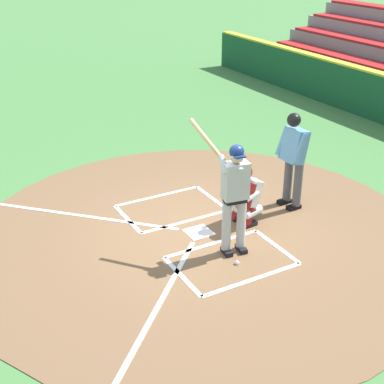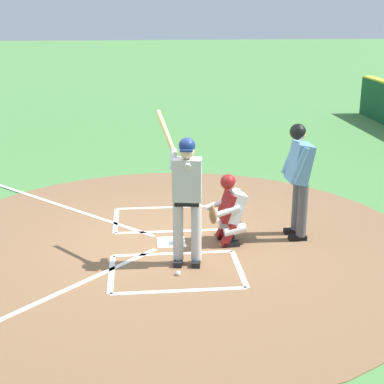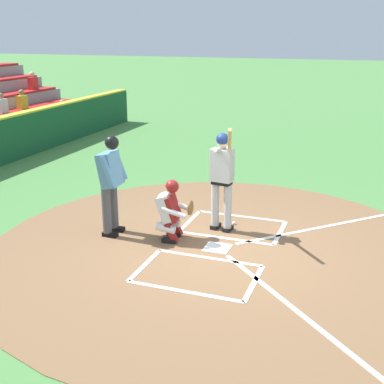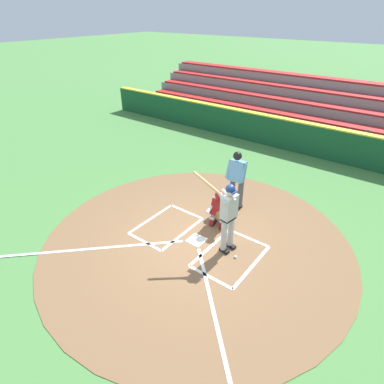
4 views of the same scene
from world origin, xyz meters
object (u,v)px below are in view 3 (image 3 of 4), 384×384
(plate_umpire, at_px, (111,179))
(baseball, at_px, (234,223))
(batter, at_px, (222,175))
(catcher, at_px, (172,209))

(plate_umpire, height_order, baseball, plate_umpire)
(batter, distance_m, catcher, 1.13)
(batter, xyz_separation_m, baseball, (-0.37, 0.15, -1.06))
(batter, relative_size, catcher, 1.88)
(batter, relative_size, baseball, 28.76)
(catcher, height_order, plate_umpire, plate_umpire)
(batter, xyz_separation_m, plate_umpire, (0.84, -1.84, -0.02))
(baseball, bearing_deg, batter, -21.82)
(batter, height_order, plate_umpire, batter)
(catcher, bearing_deg, baseball, 140.93)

